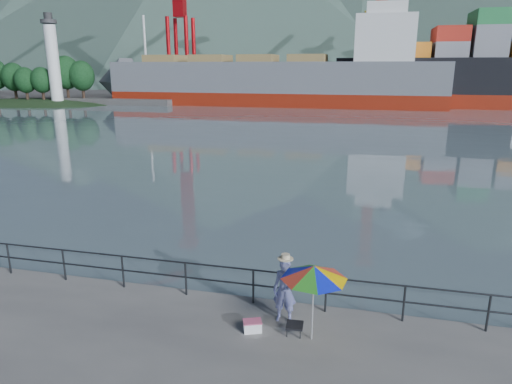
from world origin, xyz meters
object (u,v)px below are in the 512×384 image
(fisherman, at_px, (285,291))
(beach_umbrella, at_px, (314,272))
(bulk_carrier, at_px, (285,80))
(cooler_bag, at_px, (252,327))

(fisherman, height_order, beach_umbrella, beach_umbrella)
(fisherman, bearing_deg, bulk_carrier, 104.79)
(bulk_carrier, bearing_deg, cooler_bag, -80.44)
(beach_umbrella, bearing_deg, cooler_bag, -179.76)
(cooler_bag, bearing_deg, fisherman, 22.80)
(cooler_bag, relative_size, bulk_carrier, 0.01)
(bulk_carrier, bearing_deg, fisherman, -79.78)
(beach_umbrella, distance_m, bulk_carrier, 70.24)
(fisherman, distance_m, cooler_bag, 1.21)
(fisherman, distance_m, bulk_carrier, 69.47)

